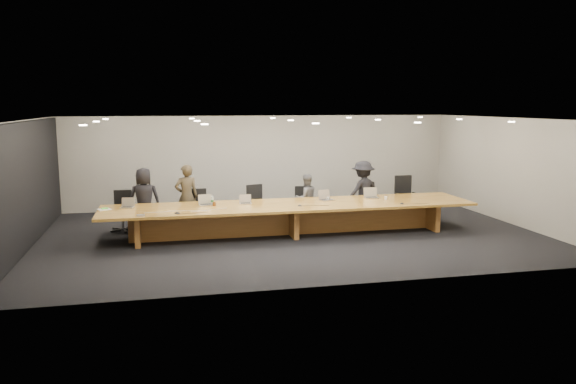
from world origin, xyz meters
The scene contains 29 objects.
ground centered at (0.00, 0.00, 0.00)m, with size 12.00×12.00×0.00m, color black.
back_wall centered at (0.00, 4.00, 1.40)m, with size 12.00×0.02×2.80m, color beige.
left_wall_panel centered at (-5.94, 0.00, 1.37)m, with size 0.08×7.84×2.74m, color black.
conference_table centered at (0.00, 0.00, 0.52)m, with size 9.00×1.80×0.75m.
chair_far_left centered at (-4.02, 1.28, 0.52)m, with size 0.53×0.53×1.03m, color black, non-canonical shape.
chair_left centered at (-2.14, 1.19, 0.51)m, with size 0.52×0.52×1.02m, color black, non-canonical shape.
chair_mid_left centered at (-0.59, 1.20, 0.54)m, with size 0.55×0.55×1.08m, color black, non-canonical shape.
chair_mid_right centered at (0.59, 1.18, 0.50)m, with size 0.51×0.51×1.00m, color black, non-canonical shape.
chair_right centered at (2.47, 1.28, 0.52)m, with size 0.53×0.53×1.04m, color black, non-canonical shape.
chair_far_right centered at (3.63, 1.31, 0.59)m, with size 0.60×0.60×1.19m, color black, non-canonical shape.
person_a centered at (-3.48, 1.14, 0.80)m, with size 0.78×0.51×1.60m, color black.
person_b centered at (-2.44, 1.24, 0.82)m, with size 0.60×0.39×1.65m, color #322A1B.
person_c centered at (0.68, 1.14, 0.66)m, with size 0.64×0.50×1.33m, color #515153.
person_d centered at (2.28, 1.15, 0.82)m, with size 1.06×0.61×1.64m, color black.
laptop_a centered at (-3.85, 0.37, 0.87)m, with size 0.30×0.22×0.24m, color tan, non-canonical shape.
laptop_b centered at (-2.01, 0.30, 0.88)m, with size 0.33×0.24×0.26m, color tan, non-canonical shape.
laptop_c centered at (-1.07, 0.28, 0.86)m, with size 0.29×0.21×0.23m, color #C1AD93, non-canonical shape.
laptop_d centered at (1.01, 0.32, 0.88)m, with size 0.34×0.25×0.27m, color tan, non-canonical shape.
laptop_e centered at (2.23, 0.40, 0.89)m, with size 0.35×0.25×0.27m, color tan, non-canonical shape.
water_bottle centered at (-1.87, 0.27, 0.86)m, with size 0.07×0.07×0.21m, color #B2C3BE.
amber_mug centered at (-1.84, 0.16, 0.80)m, with size 0.08×0.08×0.10m, color brown.
paper_cup_near centered at (1.04, 0.34, 0.79)m, with size 0.06×0.06×0.08m, color silver.
paper_cup_far centered at (2.50, 0.07, 0.79)m, with size 0.07×0.07×0.09m, color white.
notepad centered at (-4.35, 0.23, 0.76)m, with size 0.27×0.22×0.02m, color white.
lime_gadget centered at (-4.34, 0.23, 0.78)m, with size 0.15×0.08×0.02m, color green.
av_box centered at (-3.51, -0.70, 0.76)m, with size 0.18×0.13×0.03m, color #B9B9BE.
mic_left centered at (-2.73, -0.60, 0.77)m, with size 0.13×0.13×0.03m, color black.
mic_center centered at (0.15, -0.30, 0.76)m, with size 0.12×0.12×0.03m, color black.
mic_right centered at (2.64, -0.58, 0.76)m, with size 0.11×0.11×0.03m, color black.
Camera 1 is at (-3.02, -13.05, 3.15)m, focal length 35.00 mm.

